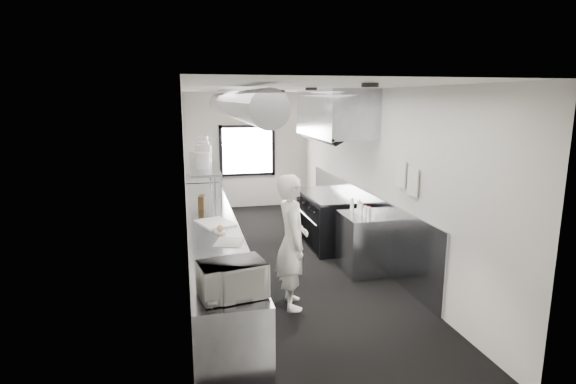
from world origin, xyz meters
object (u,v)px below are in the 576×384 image
far_work_table (202,198)px  small_plate (220,232)px  squeeze_bottle_b (365,212)px  pass_shelf (203,163)px  plate_stack_c (203,150)px  bottle_station (363,243)px  squeeze_bottle_e (352,205)px  range (329,219)px  squeeze_bottle_c (361,209)px  plate_stack_d (201,146)px  deli_tub_b (208,270)px  microwave (232,279)px  prep_counter (213,250)px  knife_block (202,202)px  squeeze_bottle_d (359,207)px  deli_tub_a (210,276)px  exhaust_hood (334,113)px  line_cook (292,242)px  plate_stack_a (203,161)px  squeeze_bottle_a (369,214)px  plate_stack_b (204,155)px

far_work_table → small_plate: 4.37m
small_plate → squeeze_bottle_b: squeeze_bottle_b is taller
pass_shelf → plate_stack_c: 0.32m
pass_shelf → squeeze_bottle_b: (2.31, -1.81, -0.55)m
bottle_station → squeeze_bottle_e: 0.63m
range → squeeze_bottle_c: 1.47m
pass_shelf → plate_stack_d: (0.02, 0.74, 0.23)m
deli_tub_b → small_plate: (0.23, 1.45, -0.04)m
squeeze_bottle_b → microwave: bearing=-133.6°
prep_counter → knife_block: (-0.11, 0.77, 0.56)m
far_work_table → plate_stack_d: 1.97m
far_work_table → microwave: size_ratio=2.23×
squeeze_bottle_d → plate_stack_c: bearing=142.3°
small_plate → squeeze_bottle_c: bearing=12.0°
deli_tub_a → plate_stack_d: bearing=88.3°
exhaust_hood → prep_counter: size_ratio=0.37×
deli_tub_a → deli_tub_b: bearing=91.9°
line_cook → plate_stack_c: (-0.96, 2.90, 0.87)m
small_plate → plate_stack_a: 1.52m
prep_counter → plate_stack_c: bearing=90.9°
exhaust_hood → prep_counter: (-2.25, -1.20, -1.94)m
deli_tub_a → plate_stack_a: (0.08, 2.91, 0.75)m
squeeze_bottle_a → bottle_station: bearing=79.5°
squeeze_bottle_c → knife_block: bearing=158.1°
knife_block → plate_stack_a: 0.70m
bottle_station → knife_block: 2.66m
prep_counter → line_cook: bearing=-50.8°
plate_stack_d → line_cook: bearing=-74.2°
small_plate → plate_stack_c: bearing=92.4°
bottle_station → squeeze_bottle_b: squeeze_bottle_b is taller
range → microwave: (-2.17, -3.88, 0.59)m
squeeze_bottle_e → deli_tub_b: bearing=-137.1°
deli_tub_a → small_plate: bearing=81.9°
plate_stack_b → exhaust_hood: bearing=1.6°
plate_stack_d → squeeze_bottle_d: bearing=-44.6°
range → squeeze_bottle_e: size_ratio=8.87×
deli_tub_a → squeeze_bottle_c: size_ratio=0.74×
far_work_table → exhaust_hood: bearing=-48.1°
knife_block → squeeze_bottle_d: size_ratio=1.17×
bottle_station → knife_block: (-2.41, 0.97, 0.56)m
microwave → squeeze_bottle_c: (2.23, 2.50, -0.08)m
plate_stack_b → range: bearing=1.6°
range → bottle_station: 1.40m
bottle_station → plate_stack_b: size_ratio=2.81×
squeeze_bottle_d → exhaust_hood: bearing=91.4°
squeeze_bottle_b → squeeze_bottle_e: (-0.05, 0.43, 0.01)m
small_plate → squeeze_bottle_d: size_ratio=0.91×
microwave → plate_stack_a: 3.39m
range → deli_tub_a: deli_tub_a is taller
squeeze_bottle_b → squeeze_bottle_d: 0.29m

